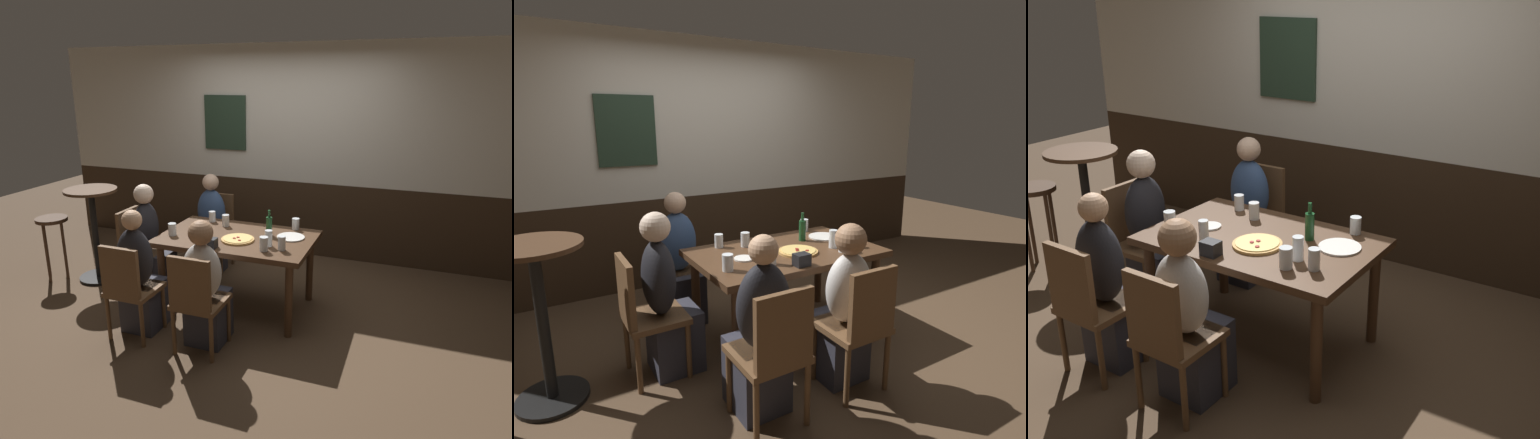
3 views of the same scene
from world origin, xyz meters
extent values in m
plane|color=#4C3826|center=(0.00, 0.00, 0.00)|extent=(12.00, 12.00, 0.00)
cube|color=#332316|center=(0.00, 1.65, 0.47)|extent=(6.40, 0.10, 0.95)
cube|color=beige|center=(0.00, 1.65, 1.77)|extent=(6.40, 0.10, 1.65)
cube|color=#233828|center=(-0.82, 1.58, 1.65)|extent=(0.56, 0.03, 0.68)
cube|color=#472D1C|center=(0.00, 0.00, 0.71)|extent=(1.46, 0.91, 0.05)
cylinder|color=#472D1C|center=(-0.63, -0.38, 0.34)|extent=(0.07, 0.07, 0.69)
cylinder|color=#472D1C|center=(0.63, -0.38, 0.34)|extent=(0.07, 0.07, 0.69)
cylinder|color=#472D1C|center=(-0.63, 0.38, 0.34)|extent=(0.07, 0.07, 0.69)
cylinder|color=#472D1C|center=(0.63, 0.38, 0.34)|extent=(0.07, 0.07, 0.69)
cube|color=brown|center=(-0.64, -0.80, 0.43)|extent=(0.40, 0.40, 0.04)
cube|color=brown|center=(-0.64, -0.98, 0.67)|extent=(0.36, 0.04, 0.43)
cylinder|color=brown|center=(-0.81, -0.63, 0.21)|extent=(0.04, 0.04, 0.41)
cylinder|color=brown|center=(-0.47, -0.63, 0.21)|extent=(0.04, 0.04, 0.41)
cylinder|color=brown|center=(-0.81, -0.97, 0.21)|extent=(0.04, 0.04, 0.41)
cylinder|color=brown|center=(-0.47, -0.97, 0.21)|extent=(0.04, 0.04, 0.41)
cube|color=brown|center=(-0.64, 0.80, 0.43)|extent=(0.40, 0.40, 0.04)
cube|color=brown|center=(-0.64, 0.98, 0.67)|extent=(0.36, 0.04, 0.43)
cylinder|color=brown|center=(-0.47, 0.63, 0.21)|extent=(0.04, 0.04, 0.41)
cylinder|color=brown|center=(-0.81, 0.63, 0.21)|extent=(0.04, 0.04, 0.41)
cylinder|color=brown|center=(-0.47, 0.97, 0.21)|extent=(0.04, 0.04, 0.41)
cylinder|color=brown|center=(-0.81, 0.97, 0.21)|extent=(0.04, 0.04, 0.41)
cube|color=brown|center=(-1.07, 0.00, 0.43)|extent=(0.40, 0.40, 0.04)
cube|color=brown|center=(-1.25, 0.00, 0.67)|extent=(0.04, 0.36, 0.43)
cylinder|color=brown|center=(-0.90, 0.17, 0.21)|extent=(0.04, 0.04, 0.41)
cylinder|color=brown|center=(-0.90, -0.17, 0.21)|extent=(0.04, 0.04, 0.41)
cylinder|color=brown|center=(-1.24, 0.17, 0.21)|extent=(0.04, 0.04, 0.41)
cylinder|color=brown|center=(-1.24, -0.17, 0.21)|extent=(0.04, 0.04, 0.41)
cube|color=brown|center=(0.00, -0.80, 0.43)|extent=(0.40, 0.40, 0.04)
cube|color=brown|center=(0.00, -0.98, 0.67)|extent=(0.36, 0.04, 0.43)
cylinder|color=brown|center=(-0.17, -0.63, 0.21)|extent=(0.04, 0.04, 0.41)
cylinder|color=brown|center=(0.17, -0.63, 0.21)|extent=(0.04, 0.04, 0.41)
cylinder|color=brown|center=(-0.17, -0.97, 0.21)|extent=(0.04, 0.04, 0.41)
cylinder|color=brown|center=(0.17, -0.97, 0.21)|extent=(0.04, 0.04, 0.41)
cube|color=#2D2D38|center=(-0.64, -0.67, 0.23)|extent=(0.32, 0.34, 0.45)
ellipsoid|color=black|center=(-0.64, -0.76, 0.71)|extent=(0.34, 0.22, 0.53)
sphere|color=tan|center=(-0.64, -0.76, 1.05)|extent=(0.17, 0.17, 0.17)
cube|color=#2D2D38|center=(-0.64, 0.67, 0.23)|extent=(0.32, 0.34, 0.45)
ellipsoid|color=#334C7A|center=(-0.64, 0.76, 0.71)|extent=(0.34, 0.22, 0.53)
sphere|color=#DBB293|center=(-0.64, 0.76, 1.06)|extent=(0.19, 0.19, 0.19)
cube|color=#2D2D38|center=(-0.94, 0.00, 0.23)|extent=(0.34, 0.32, 0.45)
ellipsoid|color=black|center=(-1.03, 0.00, 0.71)|extent=(0.22, 0.34, 0.53)
sphere|color=beige|center=(-1.03, 0.00, 1.07)|extent=(0.20, 0.20, 0.20)
cube|color=#2D2D38|center=(0.00, -0.67, 0.23)|extent=(0.32, 0.34, 0.45)
ellipsoid|color=silver|center=(0.00, -0.76, 0.69)|extent=(0.34, 0.22, 0.47)
sphere|color=#936B4C|center=(0.00, -0.76, 1.02)|extent=(0.21, 0.21, 0.21)
cylinder|color=tan|center=(0.05, -0.11, 0.75)|extent=(0.31, 0.31, 0.02)
cylinder|color=#DBB760|center=(0.05, -0.11, 0.76)|extent=(0.28, 0.28, 0.01)
cylinder|color=maroon|center=(0.02, -0.13, 0.77)|extent=(0.03, 0.03, 0.00)
cylinder|color=maroon|center=(0.09, -0.17, 0.77)|extent=(0.03, 0.03, 0.00)
cylinder|color=maroon|center=(0.04, -0.10, 0.77)|extent=(0.03, 0.03, 0.00)
cylinder|color=silver|center=(-0.23, 0.25, 0.80)|extent=(0.07, 0.07, 0.12)
cylinder|color=gold|center=(-0.23, 0.25, 0.79)|extent=(0.06, 0.06, 0.09)
cylinder|color=silver|center=(-0.27, -0.24, 0.81)|extent=(0.06, 0.06, 0.14)
cylinder|color=#C6842D|center=(-0.27, -0.24, 0.79)|extent=(0.05, 0.05, 0.11)
cylinder|color=silver|center=(0.37, -0.15, 0.81)|extent=(0.07, 0.07, 0.15)
cylinder|color=#C6842D|center=(0.37, -0.15, 0.79)|extent=(0.06, 0.06, 0.09)
cylinder|color=silver|center=(-0.43, 0.34, 0.80)|extent=(0.07, 0.07, 0.11)
cylinder|color=#331E14|center=(-0.43, 0.34, 0.77)|extent=(0.06, 0.06, 0.06)
cylinder|color=silver|center=(0.47, 0.39, 0.80)|extent=(0.07, 0.07, 0.11)
cylinder|color=#B26623|center=(0.47, 0.39, 0.78)|extent=(0.06, 0.06, 0.09)
cylinder|color=silver|center=(0.36, -0.28, 0.80)|extent=(0.08, 0.08, 0.13)
cylinder|color=#B26623|center=(0.36, -0.28, 0.79)|extent=(0.07, 0.07, 0.09)
cylinder|color=silver|center=(0.51, -0.21, 0.80)|extent=(0.07, 0.07, 0.13)
cylinder|color=gold|center=(0.51, -0.21, 0.77)|extent=(0.06, 0.06, 0.06)
cylinder|color=silver|center=(-0.60, -0.19, 0.80)|extent=(0.08, 0.08, 0.12)
cylinder|color=silver|center=(-0.60, -0.19, 0.77)|extent=(0.07, 0.07, 0.06)
cylinder|color=#194723|center=(0.27, 0.15, 0.83)|extent=(0.06, 0.06, 0.18)
cylinder|color=#194723|center=(0.27, 0.15, 0.95)|extent=(0.03, 0.03, 0.07)
cylinder|color=white|center=(0.49, 0.14, 0.75)|extent=(0.26, 0.26, 0.01)
cylinder|color=white|center=(-0.39, -0.03, 0.75)|extent=(0.15, 0.15, 0.01)
cube|color=black|center=(-0.11, -0.37, 0.79)|extent=(0.11, 0.09, 0.09)
cylinder|color=black|center=(-1.74, 0.05, 0.01)|extent=(0.44, 0.44, 0.03)
cylinder|color=black|center=(-1.74, 0.05, 0.53)|extent=(0.07, 0.07, 0.99)
cylinder|color=#472D1C|center=(-1.74, 0.05, 1.04)|extent=(0.56, 0.56, 0.03)
cylinder|color=#422B1C|center=(-2.19, -0.10, 0.70)|extent=(0.34, 0.34, 0.04)
cylinder|color=#422B1C|center=(-2.06, -0.10, 0.34)|extent=(0.03, 0.03, 0.68)
cylinder|color=#422B1C|center=(-2.19, 0.03, 0.34)|extent=(0.03, 0.03, 0.68)
cylinder|color=#422B1C|center=(-2.32, -0.10, 0.34)|extent=(0.03, 0.03, 0.68)
cylinder|color=#422B1C|center=(-2.19, -0.23, 0.34)|extent=(0.03, 0.03, 0.68)
camera|label=1|loc=(1.60, -3.80, 2.19)|focal=31.90mm
camera|label=2|loc=(-1.74, -2.66, 1.75)|focal=29.06mm
camera|label=3|loc=(2.02, -2.84, 2.24)|focal=41.77mm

